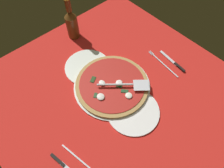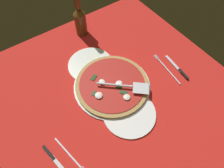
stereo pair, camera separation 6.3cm
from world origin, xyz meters
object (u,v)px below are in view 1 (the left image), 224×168
Objects in this scene: pizza_server at (127,85)px; pizza at (112,84)px; place_setting_far at (169,64)px; dinner_plate_right at (133,111)px; beer_bottle at (72,23)px; place_setting_near at (72,163)px; dinner_plate_left at (88,67)px.

pizza is at bearing 164.37° from pizza_server.
pizza is 33.03cm from place_setting_far.
pizza_server reaches higher than place_setting_far.
dinner_plate_right is at bearing -6.86° from pizza.
pizza is 1.63× the size of place_setting_far.
pizza is 1.44× the size of beer_bottle.
pizza_server is (-10.27, 5.91, 3.50)cm from dinner_plate_right.
pizza_server is 40.79cm from place_setting_near.
dinner_plate_left is 17.29cm from pizza.
place_setting_near is at bearing -36.79° from beer_bottle.
place_setting_near is at bearing -65.56° from pizza.
dinner_plate_right is 0.97× the size of beer_bottle.
place_setting_far is (9.74, 31.53, -1.41)cm from pizza.
dinner_plate_left is 26.56cm from beer_bottle.
place_setting_far is (-6.57, 33.49, -0.14)cm from dinner_plate_right.
place_setting_near is (-0.21, -33.46, -0.15)cm from dinner_plate_right.
dinner_plate_left is 33.47cm from dinner_plate_right.
pizza_server is at bearing -3.70° from beer_bottle.
dinner_plate_right is 12.35cm from pizza_server.
place_setting_near is at bearing -90.36° from dinner_plate_right.
dinner_plate_left is 0.98× the size of dinner_plate_right.
pizza_server reaches higher than pizza.
dinner_plate_left is 1.13× the size of place_setting_near.
beer_bottle is at bearing 132.13° from place_setting_near.
place_setting_near is at bearing 101.46° from place_setting_far.
dinner_plate_left is 42.73cm from place_setting_far.
dinner_plate_left is 47.38cm from place_setting_near.
dinner_plate_right is at bearing 107.13° from place_setting_far.
place_setting_near is 67.25cm from place_setting_far.
place_setting_near is 0.96× the size of place_setting_far.
place_setting_far is at bearing 33.60° from pizza_server.
beer_bottle is at bearing 170.26° from pizza.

